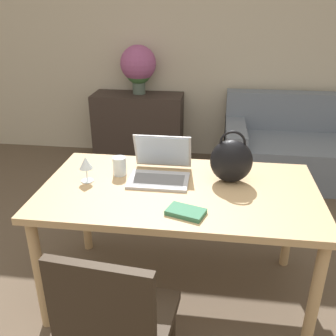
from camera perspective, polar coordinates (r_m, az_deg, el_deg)
The scene contains 11 objects.
wall_back at distance 4.30m, azimuth 4.73°, elevation 19.31°, with size 10.00×0.06×2.70m.
dining_table at distance 2.16m, azimuth 1.67°, elevation -4.93°, with size 1.56×0.86×0.75m.
chair at distance 1.70m, azimuth -8.04°, elevation -22.37°, with size 0.48×0.48×0.89m.
couch at distance 4.15m, azimuth 19.82°, elevation 2.50°, with size 1.62×0.91×0.82m.
sideboard at distance 4.34m, azimuth -4.52°, elevation 6.24°, with size 1.00×0.40×0.76m.
laptop at distance 2.23m, azimuth -1.14°, elevation 0.26°, with size 0.35×0.33×0.24m.
drinking_glass at distance 2.27m, azimuth -7.40°, elevation 0.30°, with size 0.08×0.08×0.11m.
wine_glass at distance 2.20m, azimuth -12.41°, elevation 0.57°, with size 0.08×0.08×0.15m.
handbag at distance 2.17m, azimuth 9.62°, elevation 1.13°, with size 0.24×0.16×0.31m.
flower_vase at distance 4.21m, azimuth -4.55°, elevation 15.18°, with size 0.39×0.39×0.52m.
book at distance 1.87m, azimuth 2.73°, elevation -6.69°, with size 0.21×0.17×0.02m.
Camera 1 is at (0.23, -1.20, 1.73)m, focal length 40.00 mm.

